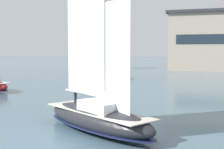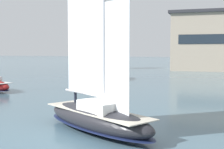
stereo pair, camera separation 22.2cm
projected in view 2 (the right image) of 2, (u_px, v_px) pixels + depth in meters
The scene contains 4 objects.
ground_plane at pixel (97, 131), 19.73m from camera, with size 400.00×400.00×0.00m, color slate.
tree_shore_center at pixel (108, 39), 82.42m from camera, with size 5.54×5.54×11.40m.
sailboat_main at pixel (97, 115), 19.64m from camera, with size 9.77×7.37×13.41m.
sailboat_moored_near_marina at pixel (122, 76), 54.24m from camera, with size 3.71×6.99×9.26m.
Camera 2 is at (7.21, -18.01, 5.17)m, focal length 50.00 mm.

